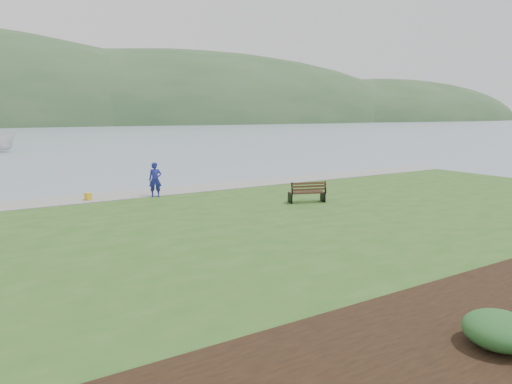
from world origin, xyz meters
TOP-DOWN VIEW (x-y plane):
  - ground at (0.00, 0.00)m, footprint 600.00×600.00m
  - lawn at (0.00, -2.00)m, footprint 34.00×20.00m
  - shoreline_path at (0.00, 6.90)m, footprint 34.00×2.20m
  - far_hillside at (20.00, 170.00)m, footprint 580.00×80.00m
  - park_bench at (2.19, 1.15)m, footprint 1.61×1.05m
  - person at (-2.75, 5.79)m, footprint 0.78×0.66m
  - pannier at (-5.54, 6.41)m, footprint 0.27×0.35m
  - shrub_0 at (-2.68, -10.00)m, footprint 1.11×1.11m

SIDE VIEW (x-z plane):
  - ground at x=0.00m, z-range 0.00..0.00m
  - far_hillside at x=20.00m, z-range -19.00..19.00m
  - lawn at x=0.00m, z-range 0.00..0.40m
  - shoreline_path at x=0.00m, z-range 0.40..0.43m
  - pannier at x=-5.54m, z-range 0.40..0.73m
  - shrub_0 at x=-2.68m, z-range 0.44..1.00m
  - park_bench at x=2.19m, z-range 0.40..1.33m
  - person at x=-2.75m, z-range 0.40..2.22m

